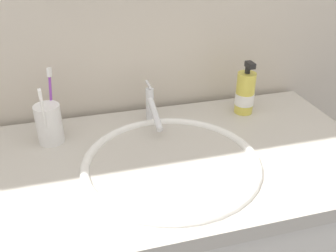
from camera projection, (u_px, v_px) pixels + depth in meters
tiled_wall_back at (133, 12)px, 1.06m from camera, size 2.32×0.04×2.40m
sink_basin at (171, 173)px, 0.94m from camera, size 0.45×0.45×0.10m
faucet at (152, 107)px, 1.07m from camera, size 0.02×0.17×0.12m
toothbrush_cup at (49, 124)px, 0.98m from camera, size 0.07×0.07×0.11m
toothbrush_white at (44, 114)px, 0.92m from camera, size 0.01×0.05×0.17m
toothbrush_purple at (51, 99)px, 0.99m from camera, size 0.03×0.04×0.19m
soap_dispenser at (245, 94)px, 1.13m from camera, size 0.06×0.06×0.17m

